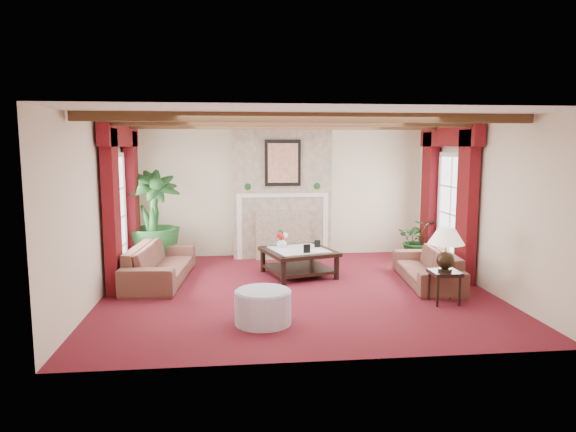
{
  "coord_description": "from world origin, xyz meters",
  "views": [
    {
      "loc": [
        -0.99,
        -7.9,
        2.28
      ],
      "look_at": [
        -0.1,
        0.4,
        1.14
      ],
      "focal_mm": 32.0,
      "sensor_mm": 36.0,
      "label": 1
    }
  ],
  "objects": [
    {
      "name": "fireplace",
      "position": [
        0.0,
        2.55,
        2.7
      ],
      "size": [
        2.0,
        0.52,
        2.7
      ],
      "primitive_type": null,
      "color": "tan",
      "rests_on": "ground"
    },
    {
      "name": "french_door_right",
      "position": [
        2.97,
        1.0,
        2.13
      ],
      "size": [
        0.1,
        1.1,
        2.16
      ],
      "primitive_type": null,
      "color": "white",
      "rests_on": "ground"
    },
    {
      "name": "back_wall",
      "position": [
        0.0,
        2.75,
        1.35
      ],
      "size": [
        6.0,
        0.02,
        2.7
      ],
      "primitive_type": "cube",
      "color": "beige",
      "rests_on": "ground"
    },
    {
      "name": "right_wall",
      "position": [
        3.0,
        0.0,
        1.35
      ],
      "size": [
        0.02,
        5.5,
        2.7
      ],
      "primitive_type": "cube",
      "color": "beige",
      "rests_on": "ground"
    },
    {
      "name": "book",
      "position": [
        0.37,
        0.7,
        0.61
      ],
      "size": [
        0.22,
        0.17,
        0.28
      ],
      "primitive_type": "imported",
      "rotation": [
        0.0,
        0.0,
        0.4
      ],
      "color": "black",
      "rests_on": "coffee_table"
    },
    {
      "name": "photo_frame_a",
      "position": [
        0.24,
        0.59,
        0.55
      ],
      "size": [
        0.12,
        0.05,
        0.16
      ],
      "primitive_type": null,
      "rotation": [
        0.0,
        0.0,
        0.24
      ],
      "color": "black",
      "rests_on": "coffee_table"
    },
    {
      "name": "coffee_table",
      "position": [
        0.15,
        0.93,
        0.23
      ],
      "size": [
        1.41,
        1.41,
        0.46
      ],
      "primitive_type": null,
      "rotation": [
        0.0,
        0.0,
        0.29
      ],
      "color": "black",
      "rests_on": "ground"
    },
    {
      "name": "ceiling",
      "position": [
        0.0,
        0.0,
        2.7
      ],
      "size": [
        6.0,
        6.0,
        0.0
      ],
      "primitive_type": "plane",
      "rotation": [
        3.14,
        0.0,
        0.0
      ],
      "color": "white",
      "rests_on": "floor"
    },
    {
      "name": "side_table",
      "position": [
        2.06,
        -0.91,
        0.24
      ],
      "size": [
        0.44,
        0.44,
        0.48
      ],
      "primitive_type": null,
      "rotation": [
        0.0,
        0.0,
        -0.07
      ],
      "color": "black",
      "rests_on": "ground"
    },
    {
      "name": "left_wall",
      "position": [
        -3.0,
        0.0,
        1.35
      ],
      "size": [
        0.02,
        5.5,
        2.7
      ],
      "primitive_type": "cube",
      "color": "beige",
      "rests_on": "ground"
    },
    {
      "name": "curtains_right",
      "position": [
        2.86,
        1.0,
        2.55
      ],
      "size": [
        0.2,
        2.4,
        2.55
      ],
      "primitive_type": null,
      "color": "#430909",
      "rests_on": "ground"
    },
    {
      "name": "curtains_left",
      "position": [
        -2.86,
        1.0,
        2.55
      ],
      "size": [
        0.2,
        2.4,
        2.55
      ],
      "primitive_type": null,
      "color": "#430909",
      "rests_on": "ground"
    },
    {
      "name": "sofa_left",
      "position": [
        -2.24,
        0.79,
        0.42
      ],
      "size": [
        2.28,
        1.0,
        0.85
      ],
      "primitive_type": "imported",
      "rotation": [
        0.0,
        0.0,
        1.49
      ],
      "color": "#370F1C",
      "rests_on": "ground"
    },
    {
      "name": "french_door_left",
      "position": [
        -2.97,
        1.0,
        2.13
      ],
      "size": [
        0.1,
        1.1,
        2.16
      ],
      "primitive_type": null,
      "color": "white",
      "rests_on": "ground"
    },
    {
      "name": "potted_palm",
      "position": [
        -2.52,
        1.92,
        0.51
      ],
      "size": [
        2.44,
        2.62,
        1.03
      ],
      "primitive_type": "imported",
      "rotation": [
        0.0,
        0.0,
        0.44
      ],
      "color": "black",
      "rests_on": "ground"
    },
    {
      "name": "ottoman",
      "position": [
        -0.63,
        -1.49,
        0.21
      ],
      "size": [
        0.73,
        0.73,
        0.43
      ],
      "primitive_type": "cylinder",
      "color": "#B0A6BD",
      "rests_on": "ground"
    },
    {
      "name": "ceiling_beams",
      "position": [
        0.0,
        0.0,
        2.64
      ],
      "size": [
        6.0,
        3.0,
        0.12
      ],
      "primitive_type": null,
      "color": "#3D2313",
      "rests_on": "ceiling"
    },
    {
      "name": "table_lamp",
      "position": [
        2.06,
        -0.91,
        0.81
      ],
      "size": [
        0.52,
        0.52,
        0.66
      ],
      "primitive_type": null,
      "color": "black",
      "rests_on": "side_table"
    },
    {
      "name": "photo_frame_b",
      "position": [
        0.5,
        1.07,
        0.53
      ],
      "size": [
        0.11,
        0.03,
        0.14
      ],
      "primitive_type": null,
      "rotation": [
        0.0,
        0.0,
        -0.05
      ],
      "color": "black",
      "rests_on": "coffee_table"
    },
    {
      "name": "flower_vase",
      "position": [
        -0.13,
        1.18,
        0.56
      ],
      "size": [
        0.26,
        0.27,
        0.18
      ],
      "primitive_type": "imported",
      "rotation": [
        0.0,
        0.0,
        0.22
      ],
      "color": "silver",
      "rests_on": "coffee_table"
    },
    {
      "name": "sofa_right",
      "position": [
        2.22,
        0.19,
        0.37
      ],
      "size": [
        2.0,
        0.89,
        0.74
      ],
      "primitive_type": "imported",
      "rotation": [
        0.0,
        0.0,
        -1.66
      ],
      "color": "#370F1C",
      "rests_on": "ground"
    },
    {
      "name": "floor",
      "position": [
        0.0,
        0.0,
        0.0
      ],
      "size": [
        6.0,
        6.0,
        0.0
      ],
      "primitive_type": "plane",
      "color": "#4E0E16",
      "rests_on": "ground"
    },
    {
      "name": "small_plant",
      "position": [
        2.65,
        1.83,
        0.33
      ],
      "size": [
        1.27,
        1.3,
        0.67
      ],
      "primitive_type": "imported",
      "rotation": [
        0.0,
        0.0,
        -0.31
      ],
      "color": "black",
      "rests_on": "ground"
    }
  ]
}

